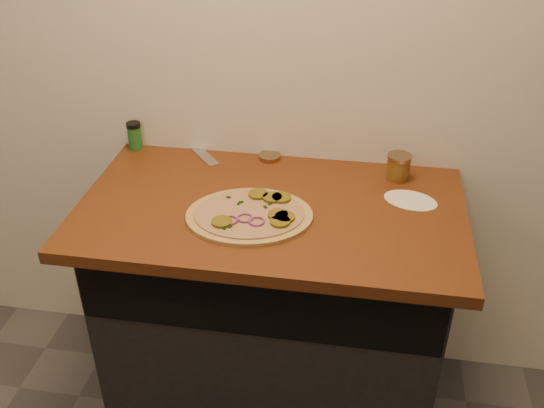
% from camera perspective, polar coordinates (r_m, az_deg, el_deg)
% --- Properties ---
extents(cabinet, '(1.10, 0.60, 0.86)m').
position_cam_1_polar(cabinet, '(2.20, 0.07, -10.07)').
color(cabinet, black).
rests_on(cabinet, ground).
extents(countertop, '(1.20, 0.70, 0.04)m').
position_cam_1_polar(countertop, '(1.90, -0.07, -0.58)').
color(countertop, '#642E13').
rests_on(countertop, cabinet).
extents(pizza, '(0.44, 0.44, 0.03)m').
position_cam_1_polar(pizza, '(1.82, -1.99, -1.01)').
color(pizza, tan).
rests_on(pizza, countertop).
extents(chefs_knife, '(0.22, 0.25, 0.02)m').
position_cam_1_polar(chefs_knife, '(2.25, -7.38, 5.53)').
color(chefs_knife, '#B7BAC1').
rests_on(chefs_knife, countertop).
extents(mason_jar_lid, '(0.09, 0.09, 0.02)m').
position_cam_1_polar(mason_jar_lid, '(2.15, -0.22, 4.48)').
color(mason_jar_lid, '#907553').
rests_on(mason_jar_lid, countertop).
extents(salsa_jar, '(0.08, 0.08, 0.09)m').
position_cam_1_polar(salsa_jar, '(2.05, 11.81, 3.45)').
color(salsa_jar, '#A71A10').
rests_on(salsa_jar, countertop).
extents(spice_shaker, '(0.05, 0.05, 0.10)m').
position_cam_1_polar(spice_shaker, '(2.25, -12.80, 6.29)').
color(spice_shaker, '#206625').
rests_on(spice_shaker, countertop).
extents(flour_spill, '(0.21, 0.21, 0.00)m').
position_cam_1_polar(flour_spill, '(1.96, 12.90, 0.35)').
color(flour_spill, silver).
rests_on(flour_spill, countertop).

